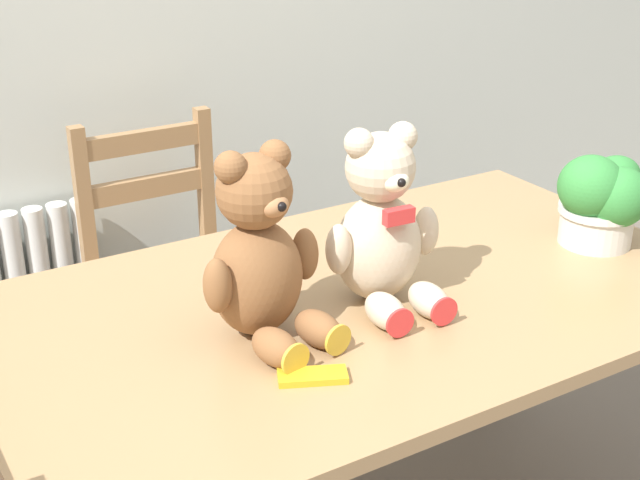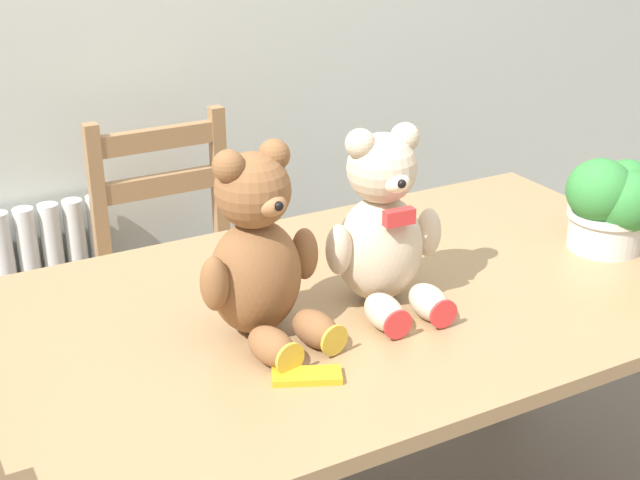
# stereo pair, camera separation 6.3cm
# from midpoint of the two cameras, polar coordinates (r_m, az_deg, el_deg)

# --- Properties ---
(radiator) EXTENTS (0.56, 0.10, 0.64)m
(radiator) POSITION_cam_midpoint_polar(r_m,az_deg,el_deg) (2.80, -17.69, -4.92)
(radiator) COLOR silver
(radiator) RESTS_ON ground_plane
(dining_table) EXTENTS (1.50, 0.88, 0.75)m
(dining_table) POSITION_cam_midpoint_polar(r_m,az_deg,el_deg) (1.84, 3.69, -6.15)
(dining_table) COLOR #9E7A51
(dining_table) RESTS_ON ground_plane
(wooden_chair_behind) EXTENTS (0.41, 0.38, 0.90)m
(wooden_chair_behind) POSITION_cam_midpoint_polar(r_m,az_deg,el_deg) (2.58, -8.21, -2.49)
(wooden_chair_behind) COLOR #997047
(wooden_chair_behind) RESTS_ON ground_plane
(teddy_bear_left) EXTENTS (0.25, 0.27, 0.36)m
(teddy_bear_left) POSITION_cam_midpoint_polar(r_m,az_deg,el_deg) (1.59, -2.82, -1.05)
(teddy_bear_left) COLOR brown
(teddy_bear_left) RESTS_ON dining_table
(teddy_bear_right) EXTENTS (0.25, 0.25, 0.35)m
(teddy_bear_right) POSITION_cam_midpoint_polar(r_m,az_deg,el_deg) (1.71, 5.12, 0.67)
(teddy_bear_right) COLOR beige
(teddy_bear_right) RESTS_ON dining_table
(potted_plant) EXTENTS (0.23, 0.20, 0.21)m
(potted_plant) POSITION_cam_midpoint_polar(r_m,az_deg,el_deg) (2.06, 18.98, 2.28)
(potted_plant) COLOR beige
(potted_plant) RESTS_ON dining_table
(chocolate_bar) EXTENTS (0.13, 0.09, 0.01)m
(chocolate_bar) POSITION_cam_midpoint_polar(r_m,az_deg,el_deg) (1.52, 0.35, -8.71)
(chocolate_bar) COLOR gold
(chocolate_bar) RESTS_ON dining_table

